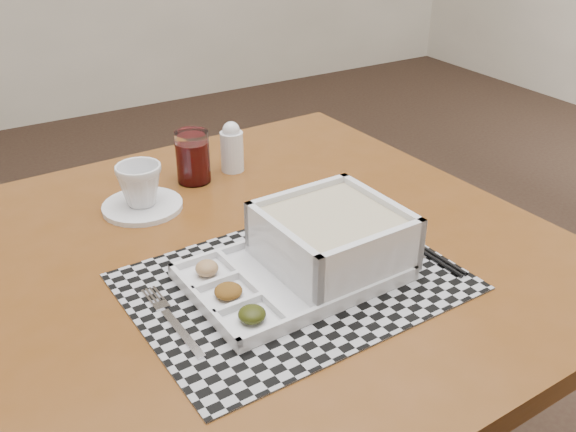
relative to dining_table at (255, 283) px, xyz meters
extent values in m
plane|color=#301E18|center=(0.58, 0.42, -0.66)|extent=(5.00, 5.00, 0.00)
cube|color=#5D3310|center=(0.00, 0.00, 0.06)|extent=(1.02, 1.02, 0.04)
cylinder|color=#5D3310|center=(0.42, 0.46, -0.31)|extent=(0.05, 0.05, 0.70)
cube|color=#5D3310|center=(-0.02, 0.42, 0.00)|extent=(0.84, 0.07, 0.08)
cube|color=#5D3310|center=(-0.42, -0.02, 0.00)|extent=(0.07, 0.84, 0.08)
cube|color=#5D3310|center=(0.42, 0.02, 0.00)|extent=(0.07, 0.84, 0.08)
cube|color=#9E9FA5|center=(0.00, -0.13, 0.08)|extent=(0.50, 0.39, 0.00)
cube|color=silver|center=(0.01, -0.12, 0.08)|extent=(0.33, 0.23, 0.01)
cube|color=silver|center=(0.00, -0.01, 0.09)|extent=(0.32, 0.02, 0.01)
cube|color=silver|center=(0.01, -0.23, 0.09)|extent=(0.32, 0.02, 0.01)
cube|color=silver|center=(-0.15, -0.13, 0.09)|extent=(0.02, 0.22, 0.01)
cube|color=silver|center=(0.16, -0.11, 0.09)|extent=(0.02, 0.22, 0.01)
cube|color=silver|center=(-0.07, -0.12, 0.09)|extent=(0.02, 0.20, 0.01)
cube|color=silver|center=(-0.11, -0.16, 0.09)|extent=(0.08, 0.01, 0.01)
cube|color=silver|center=(-0.11, -0.09, 0.09)|extent=(0.08, 0.01, 0.01)
ellipsoid|color=black|center=(-0.11, -0.19, 0.10)|extent=(0.04, 0.04, 0.02)
ellipsoid|color=#502B0D|center=(-0.11, -0.12, 0.10)|extent=(0.04, 0.04, 0.02)
ellipsoid|color=#946843|center=(-0.11, -0.06, 0.10)|extent=(0.04, 0.04, 0.02)
cube|color=silver|center=(0.08, -0.12, 0.09)|extent=(0.21, 0.21, 0.01)
cube|color=silver|center=(0.07, -0.03, 0.13)|extent=(0.20, 0.02, 0.09)
cube|color=silver|center=(0.08, -0.22, 0.13)|extent=(0.20, 0.02, 0.09)
cube|color=silver|center=(-0.02, -0.12, 0.13)|extent=(0.02, 0.20, 0.09)
cube|color=silver|center=(0.17, -0.12, 0.13)|extent=(0.02, 0.20, 0.09)
cube|color=#C4B991|center=(0.08, -0.12, 0.13)|extent=(0.19, 0.19, 0.08)
cube|color=silver|center=(-0.19, -0.16, 0.08)|extent=(0.02, 0.12, 0.00)
cube|color=silver|center=(-0.20, -0.08, 0.08)|extent=(0.02, 0.02, 0.00)
cube|color=silver|center=(-0.21, -0.05, 0.08)|extent=(0.01, 0.04, 0.00)
cube|color=silver|center=(-0.20, -0.05, 0.08)|extent=(0.01, 0.04, 0.00)
cube|color=silver|center=(-0.20, -0.05, 0.08)|extent=(0.01, 0.04, 0.00)
cube|color=silver|center=(-0.19, -0.05, 0.08)|extent=(0.01, 0.04, 0.00)
cube|color=silver|center=(0.21, -0.12, 0.08)|extent=(0.02, 0.12, 0.00)
ellipsoid|color=silver|center=(0.21, -0.03, 0.08)|extent=(0.04, 0.06, 0.01)
cylinder|color=black|center=(0.22, -0.14, 0.08)|extent=(0.02, 0.24, 0.01)
cylinder|color=black|center=(0.23, -0.14, 0.08)|extent=(0.02, 0.24, 0.01)
cylinder|color=silver|center=(-0.11, 0.23, 0.08)|extent=(0.15, 0.15, 0.01)
imported|color=silver|center=(-0.11, 0.23, 0.13)|extent=(0.09, 0.09, 0.08)
cylinder|color=white|center=(0.02, 0.29, 0.13)|extent=(0.07, 0.07, 0.11)
cylinder|color=#440508|center=(0.02, 0.29, 0.12)|extent=(0.06, 0.06, 0.08)
cylinder|color=silver|center=(0.11, 0.30, 0.12)|extent=(0.05, 0.05, 0.08)
sphere|color=silver|center=(0.11, 0.30, 0.17)|extent=(0.04, 0.04, 0.04)
camera|label=1|loc=(-0.43, -0.83, 0.64)|focal=40.00mm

